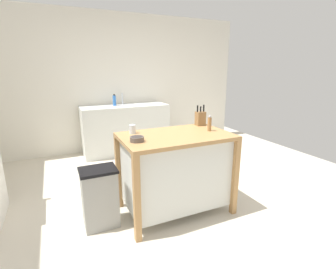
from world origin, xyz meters
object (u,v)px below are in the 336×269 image
kitchen_island (176,169)px  sink_faucet (122,99)px  drinking_cup (132,129)px  pepper_grinder (209,124)px  knife_block (200,118)px  bowl_ceramic_small (137,139)px  bottle_hand_soap (114,100)px  trash_bin (100,197)px

kitchen_island → sink_faucet: bearing=88.6°
kitchen_island → drinking_cup: 0.65m
pepper_grinder → sink_faucet: bearing=98.2°
knife_block → drinking_cup: (-0.88, -0.03, -0.04)m
bowl_ceramic_small → sink_faucet: size_ratio=0.62×
knife_block → pepper_grinder: (-0.06, -0.29, -0.01)m
drinking_cup → pepper_grinder: size_ratio=0.53×
sink_faucet → kitchen_island: bearing=-91.4°
knife_block → bowl_ceramic_small: (-0.93, -0.35, -0.06)m
kitchen_island → pepper_grinder: (0.41, -0.02, 0.48)m
kitchen_island → sink_faucet: 2.48m
drinking_cup → bottle_hand_soap: size_ratio=0.45×
bowl_ceramic_small → pepper_grinder: bearing=3.8°
drinking_cup → sink_faucet: size_ratio=0.43×
kitchen_island → sink_faucet: size_ratio=5.37×
sink_faucet → drinking_cup: bearing=-102.1°
knife_block → pepper_grinder: 0.30m
kitchen_island → knife_block: 0.73m
drinking_cup → sink_faucet: 2.24m
knife_block → trash_bin: 1.48m
knife_block → bottle_hand_soap: knife_block is taller
bowl_ceramic_small → pepper_grinder: (0.87, 0.06, 0.06)m
bottle_hand_soap → sink_faucet: bearing=27.7°
knife_block → bottle_hand_soap: (-0.59, 2.06, 0.02)m
bowl_ceramic_small → knife_block: bearing=20.4°
kitchen_island → sink_faucet: (0.06, 2.42, 0.52)m
drinking_cup → kitchen_island: bearing=-29.9°
sink_faucet → bottle_hand_soap: 0.20m
bowl_ceramic_small → sink_faucet: (0.52, 2.50, 0.09)m
kitchen_island → trash_bin: kitchen_island is taller
drinking_cup → pepper_grinder: 0.86m
drinking_cup → sink_faucet: (0.47, 2.19, 0.07)m
bowl_ceramic_small → sink_faucet: 2.56m
bowl_ceramic_small → bottle_hand_soap: bottle_hand_soap is taller
knife_block → drinking_cup: knife_block is taller
drinking_cup → trash_bin: drinking_cup is taller
sink_faucet → bowl_ceramic_small: bearing=-101.7°
drinking_cup → pepper_grinder: pepper_grinder is taller
bowl_ceramic_small → trash_bin: 0.73m
bowl_ceramic_small → pepper_grinder: size_ratio=0.76×
drinking_cup → bottle_hand_soap: (0.29, 2.10, 0.06)m
drinking_cup → bottle_hand_soap: bottle_hand_soap is taller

